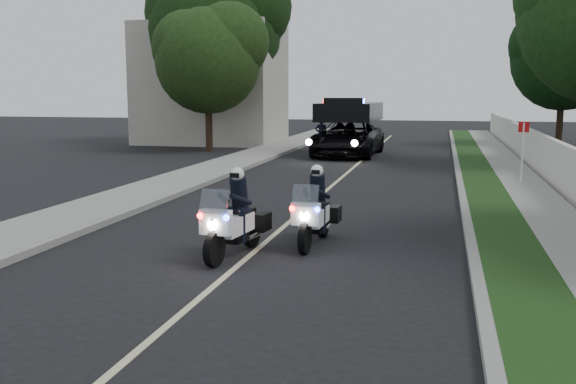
{
  "coord_description": "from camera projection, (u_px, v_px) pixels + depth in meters",
  "views": [
    {
      "loc": [
        3.46,
        -11.42,
        3.08
      ],
      "look_at": [
        0.38,
        1.7,
        1.0
      ],
      "focal_mm": 40.86,
      "sensor_mm": 36.0,
      "label": 1
    }
  ],
  "objects": [
    {
      "name": "curb_right",
      "position": [
        461.0,
        186.0,
        20.92
      ],
      "size": [
        0.2,
        60.0,
        0.15
      ],
      "primitive_type": "cube",
      "color": "gray",
      "rests_on": "ground"
    },
    {
      "name": "grass_verge",
      "position": [
        483.0,
        187.0,
        20.76
      ],
      "size": [
        1.2,
        60.0,
        0.16
      ],
      "primitive_type": "cube",
      "color": "#193814",
      "rests_on": "ground"
    },
    {
      "name": "bicycle",
      "position": [
        321.0,
        156.0,
        31.26
      ],
      "size": [
        0.64,
        1.71,
        0.89
      ],
      "primitive_type": "imported",
      "rotation": [
        0.0,
        0.0,
        -0.03
      ],
      "color": "black",
      "rests_on": "ground"
    },
    {
      "name": "sidewalk_right",
      "position": [
        527.0,
        188.0,
        20.47
      ],
      "size": [
        1.4,
        60.0,
        0.16
      ],
      "primitive_type": "cube",
      "color": "gray",
      "rests_on": "ground"
    },
    {
      "name": "ground",
      "position": [
        248.0,
        258.0,
        12.24
      ],
      "size": [
        120.0,
        120.0,
        0.0
      ],
      "primitive_type": "plane",
      "color": "black",
      "rests_on": "ground"
    },
    {
      "name": "tree_right_e",
      "position": [
        558.0,
        147.0,
        36.29
      ],
      "size": [
        6.3,
        6.3,
        9.36
      ],
      "primitive_type": null,
      "rotation": [
        0.0,
        0.0,
        -0.13
      ],
      "color": "black",
      "rests_on": "ground"
    },
    {
      "name": "lane_marking",
      "position": [
        334.0,
        184.0,
        21.86
      ],
      "size": [
        0.12,
        50.0,
        0.01
      ],
      "primitive_type": "cube",
      "color": "#BFB78C",
      "rests_on": "ground"
    },
    {
      "name": "police_moto_right",
      "position": [
        315.0,
        245.0,
        13.28
      ],
      "size": [
        0.76,
        1.94,
        1.62
      ],
      "primitive_type": null,
      "rotation": [
        0.0,
        0.0,
        -0.05
      ],
      "color": "white",
      "rests_on": "ground"
    },
    {
      "name": "police_moto_left",
      "position": [
        235.0,
        256.0,
        12.37
      ],
      "size": [
        0.94,
        2.05,
        1.68
      ],
      "primitive_type": null,
      "rotation": [
        0.0,
        0.0,
        -0.13
      ],
      "color": "silver",
      "rests_on": "ground"
    },
    {
      "name": "tree_left_near",
      "position": [
        209.0,
        151.0,
        33.89
      ],
      "size": [
        6.97,
        6.97,
        8.95
      ],
      "primitive_type": null,
      "rotation": [
        0.0,
        0.0,
        -0.38
      ],
      "color": "#1F3A13",
      "rests_on": "ground"
    },
    {
      "name": "sidewalk_left",
      "position": [
        188.0,
        177.0,
        23.02
      ],
      "size": [
        2.0,
        60.0,
        0.16
      ],
      "primitive_type": "cube",
      "color": "gray",
      "rests_on": "ground"
    },
    {
      "name": "curb_left",
      "position": [
        217.0,
        178.0,
        22.77
      ],
      "size": [
        0.2,
        60.0,
        0.15
      ],
      "primitive_type": "cube",
      "color": "gray",
      "rests_on": "ground"
    },
    {
      "name": "tree_left_far",
      "position": [
        217.0,
        144.0,
        38.43
      ],
      "size": [
        8.18,
        8.18,
        12.72
      ],
      "primitive_type": null,
      "rotation": [
        0.0,
        0.0,
        -0.07
      ],
      "color": "black",
      "rests_on": "ground"
    },
    {
      "name": "cyclist",
      "position": [
        321.0,
        156.0,
        31.26
      ],
      "size": [
        0.6,
        0.4,
        1.65
      ],
      "primitive_type": "imported",
      "rotation": [
        0.0,
        0.0,
        3.14
      ],
      "color": "black",
      "rests_on": "ground"
    },
    {
      "name": "property_wall",
      "position": [
        562.0,
        168.0,
        20.14
      ],
      "size": [
        0.22,
        60.0,
        1.5
      ],
      "primitive_type": "cube",
      "color": "beige",
      "rests_on": "ground"
    },
    {
      "name": "sign_post",
      "position": [
        520.0,
        187.0,
        21.17
      ],
      "size": [
        0.4,
        0.4,
        2.18
      ],
      "primitive_type": null,
      "rotation": [
        0.0,
        0.0,
        -0.2
      ],
      "color": "#B20C18",
      "rests_on": "ground"
    },
    {
      "name": "police_suv",
      "position": [
        348.0,
        156.0,
        31.55
      ],
      "size": [
        3.09,
        6.24,
        2.98
      ],
      "primitive_type": "imported",
      "rotation": [
        0.0,
        0.0,
        -0.04
      ],
      "color": "black",
      "rests_on": "ground"
    },
    {
      "name": "building_far",
      "position": [
        212.0,
        84.0,
        38.98
      ],
      "size": [
        8.0,
        6.0,
        7.0
      ],
      "primitive_type": "cube",
      "color": "#A8A396",
      "rests_on": "ground"
    }
  ]
}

